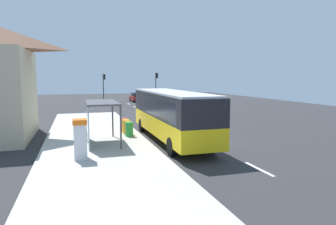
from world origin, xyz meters
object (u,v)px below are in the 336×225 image
traffic_light_near_side (156,82)px  bus_shelter (96,112)px  recycling_bin_orange (127,128)px  recycling_bin_yellow (126,126)px  bus (171,113)px  sedan_near (137,97)px  recycling_bin_green (129,129)px  recycling_bin_red (124,125)px  white_van (147,97)px  ticket_machine (80,139)px  traffic_light_far_side (104,83)px

traffic_light_near_side → bus_shelter: traffic_light_near_side is taller
recycling_bin_orange → recycling_bin_yellow: 0.70m
bus → traffic_light_near_side: 31.95m
sedan_near → traffic_light_near_side: size_ratio=0.90×
recycling_bin_yellow → traffic_light_near_side: traffic_light_near_side is taller
sedan_near → recycling_bin_green: size_ratio=4.65×
recycling_bin_green → recycling_bin_orange: size_ratio=1.00×
bus_shelter → recycling_bin_orange: bearing=46.7°
recycling_bin_red → bus_shelter: 4.58m
recycling_bin_yellow → recycling_bin_red: same height
recycling_bin_orange → traffic_light_near_side: traffic_light_near_side is taller
recycling_bin_green → bus_shelter: bus_shelter is taller
white_van → recycling_bin_red: size_ratio=5.57×
ticket_machine → traffic_light_near_side: size_ratio=0.40×
bus → recycling_bin_green: 3.09m
white_van → traffic_light_near_side: 8.42m
white_van → traffic_light_far_side: traffic_light_far_side is taller
recycling_bin_green → ticket_machine: bearing=-122.9°
recycling_bin_yellow → bus_shelter: size_ratio=0.24×
white_van → recycling_bin_yellow: white_van is taller
white_van → traffic_light_far_side: bearing=122.5°
recycling_bin_green → traffic_light_far_side: traffic_light_far_side is taller
recycling_bin_orange → bus: bearing=-40.1°
sedan_near → ticket_machine: size_ratio=2.28×
traffic_light_near_side → bus_shelter: 33.55m
recycling_bin_green → bus_shelter: bearing=-143.4°
recycling_bin_green → recycling_bin_red: 2.10m
sedan_near → recycling_bin_orange: sedan_near is taller
recycling_bin_green → recycling_bin_yellow: 1.40m
bus → recycling_bin_orange: bus is taller
ticket_machine → recycling_bin_orange: bearing=60.5°
sedan_near → ticket_machine: 36.88m
sedan_near → bus_shelter: bearing=-105.1°
bus → recycling_bin_yellow: bearing=131.7°
sedan_near → recycling_bin_orange: 30.61m
recycling_bin_green → bus_shelter: 3.11m
recycling_bin_green → white_van: bearing=73.9°
recycling_bin_orange → bus_shelter: (-2.21, -2.34, 1.44)m
bus_shelter → white_van: bearing=70.1°
traffic_light_near_side → bus_shelter: bearing=-110.8°
recycling_bin_orange → recycling_bin_yellow: same height
white_van → recycling_bin_red: white_van is taller
white_van → recycling_bin_green: (-6.40, -22.19, -0.69)m
ticket_machine → bus_shelter: (1.00, 3.32, 0.93)m
bus → traffic_light_near_side: bearing=76.9°
traffic_light_far_side → ticket_machine: bearing=-96.9°
white_van → recycling_bin_orange: bearing=-106.6°
ticket_machine → recycling_bin_green: size_ratio=2.04×
sedan_near → recycling_bin_red: size_ratio=4.65×
traffic_light_near_side → bus_shelter: size_ratio=1.22×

